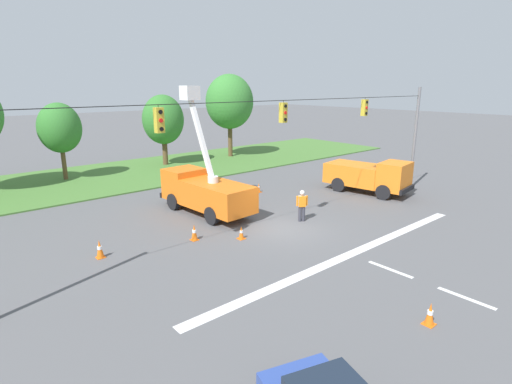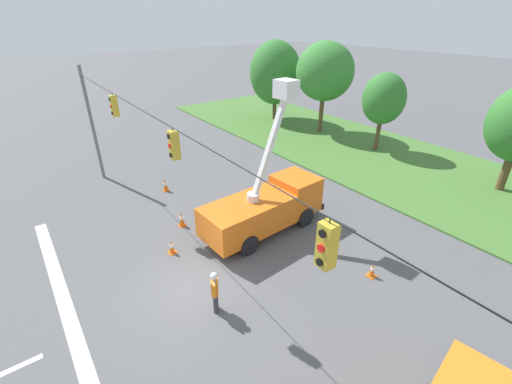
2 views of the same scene
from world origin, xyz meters
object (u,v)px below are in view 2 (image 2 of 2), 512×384
at_px(road_worker, 215,290).
at_px(traffic_cone_mid_right, 165,185).
at_px(tree_centre, 384,99).
at_px(traffic_cone_foreground_left, 182,219).
at_px(traffic_cone_lane_edge_a, 372,270).
at_px(traffic_cone_mid_left, 172,247).
at_px(tree_west, 325,72).
at_px(tree_far_west, 275,73).
at_px(utility_truck_bucket_lift, 266,205).

height_order(road_worker, traffic_cone_mid_right, road_worker).
relative_size(tree_centre, traffic_cone_foreground_left, 7.46).
bearing_deg(traffic_cone_lane_edge_a, traffic_cone_mid_left, -136.55).
height_order(tree_west, traffic_cone_foreground_left, tree_west).
height_order(traffic_cone_mid_left, traffic_cone_mid_right, traffic_cone_mid_right).
height_order(tree_west, road_worker, tree_west).
relative_size(tree_far_west, road_worker, 4.35).
relative_size(tree_west, traffic_cone_mid_left, 11.83).
relative_size(tree_far_west, traffic_cone_lane_edge_a, 11.74).
bearing_deg(tree_far_west, traffic_cone_mid_right, -61.13).
relative_size(traffic_cone_mid_left, traffic_cone_mid_right, 0.80).
xyz_separation_m(tree_centre, traffic_cone_lane_edge_a, (9.23, -12.68, -3.80)).
xyz_separation_m(tree_centre, traffic_cone_foreground_left, (0.95, -17.42, -3.71)).
xyz_separation_m(traffic_cone_mid_right, traffic_cone_lane_edge_a, (12.51, 3.82, -0.10)).
xyz_separation_m(tree_west, utility_truck_bucket_lift, (9.87, -13.97, -3.95)).
xyz_separation_m(traffic_cone_mid_left, traffic_cone_mid_right, (-6.07, 2.29, 0.09)).
xyz_separation_m(road_worker, traffic_cone_mid_left, (-4.19, 0.11, -0.68)).
bearing_deg(traffic_cone_mid_right, traffic_cone_foreground_left, -12.20).
bearing_deg(traffic_cone_foreground_left, tree_centre, 93.13).
distance_m(tree_centre, traffic_cone_lane_edge_a, 16.14).
bearing_deg(tree_west, traffic_cone_lane_edge_a, -39.33).
relative_size(tree_west, utility_truck_bucket_lift, 1.08).
height_order(tree_west, traffic_cone_mid_right, tree_west).
xyz_separation_m(tree_far_west, road_worker, (18.88, -18.01, -3.66)).
bearing_deg(tree_far_west, tree_west, 7.33).
distance_m(road_worker, traffic_cone_mid_right, 10.56).
bearing_deg(road_worker, traffic_cone_lane_edge_a, 70.09).
relative_size(tree_west, traffic_cone_lane_edge_a, 12.02).
xyz_separation_m(tree_far_west, tree_centre, (11.90, 0.88, -0.54)).
bearing_deg(traffic_cone_lane_edge_a, traffic_cone_foreground_left, -150.22).
bearing_deg(utility_truck_bucket_lift, tree_west, 125.24).
height_order(tree_centre, road_worker, tree_centre).
bearing_deg(tree_west, road_worker, -55.15).
bearing_deg(tree_centre, traffic_cone_mid_left, -81.57).
xyz_separation_m(utility_truck_bucket_lift, traffic_cone_mid_right, (-7.07, -2.39, -1.02)).
bearing_deg(traffic_cone_mid_left, tree_far_west, 129.35).
height_order(road_worker, traffic_cone_lane_edge_a, road_worker).
distance_m(tree_west, traffic_cone_mid_left, 21.27).
height_order(traffic_cone_foreground_left, traffic_cone_lane_edge_a, traffic_cone_foreground_left).
distance_m(road_worker, traffic_cone_foreground_left, 6.23).
xyz_separation_m(utility_truck_bucket_lift, traffic_cone_foreground_left, (-2.83, -3.31, -1.03)).
bearing_deg(traffic_cone_foreground_left, traffic_cone_lane_edge_a, 29.78).
relative_size(road_worker, traffic_cone_mid_left, 2.66).
bearing_deg(tree_centre, traffic_cone_foreground_left, -86.87).
bearing_deg(tree_far_west, road_worker, -43.66).
bearing_deg(traffic_cone_mid_left, traffic_cone_lane_edge_a, 43.45).
xyz_separation_m(utility_truck_bucket_lift, road_worker, (3.19, -4.79, -0.44)).
bearing_deg(road_worker, tree_centre, 110.27).
height_order(tree_centre, utility_truck_bucket_lift, utility_truck_bucket_lift).
bearing_deg(road_worker, traffic_cone_foreground_left, 166.24).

